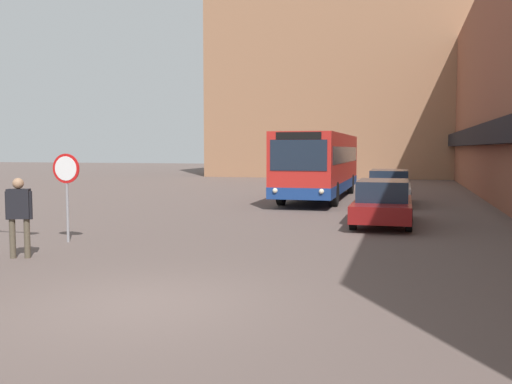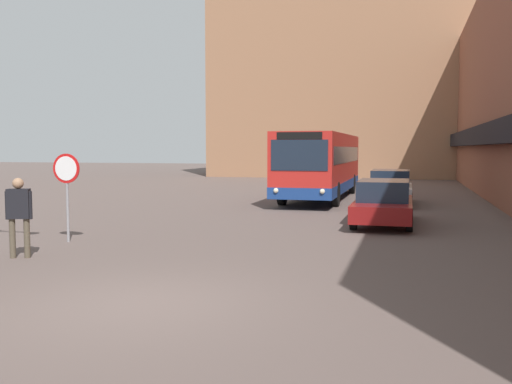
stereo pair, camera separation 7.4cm
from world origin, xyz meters
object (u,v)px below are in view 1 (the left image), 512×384
(city_bus, at_px, (320,164))
(parked_car_front, at_px, (383,202))
(parked_car_middle, at_px, (389,187))
(stop_sign, at_px, (66,178))
(pedestrian, at_px, (19,210))

(city_bus, height_order, parked_car_front, city_bus)
(parked_car_middle, distance_m, stop_sign, 14.81)
(parked_car_middle, height_order, stop_sign, stop_sign)
(stop_sign, height_order, pedestrian, stop_sign)
(city_bus, xyz_separation_m, parked_car_front, (3.32, -8.78, -0.97))
(parked_car_middle, bearing_deg, stop_sign, -121.59)
(city_bus, bearing_deg, pedestrian, -104.16)
(pedestrian, bearing_deg, parked_car_middle, 42.60)
(parked_car_front, bearing_deg, pedestrian, -133.69)
(city_bus, height_order, pedestrian, city_bus)
(parked_car_middle, bearing_deg, parked_car_front, -90.00)
(city_bus, distance_m, pedestrian, 17.20)
(parked_car_front, height_order, parked_car_middle, parked_car_middle)
(city_bus, relative_size, parked_car_middle, 2.48)
(stop_sign, distance_m, pedestrian, 2.26)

